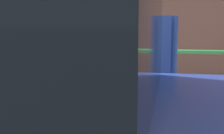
# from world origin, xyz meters

# --- Properties ---
(parking_meter) EXTENTS (0.16, 0.17, 1.46)m
(parking_meter) POSITION_xyz_m (0.32, 0.39, 1.18)
(parking_meter) COLOR slate
(parking_meter) RESTS_ON sidewalk_curb
(pedestrian_at_meter) EXTENTS (0.61, 0.64, 1.67)m
(pedestrian_at_meter) POSITION_xyz_m (0.97, 0.56, 1.10)
(pedestrian_at_meter) COLOR black
(pedestrian_at_meter) RESTS_ON sidewalk_curb
(background_railing) EXTENTS (24.06, 0.06, 0.99)m
(background_railing) POSITION_xyz_m (0.00, 2.04, 0.86)
(background_railing) COLOR #2D7A38
(background_railing) RESTS_ON sidewalk_curb
(backdrop_wall) EXTENTS (32.00, 0.50, 3.28)m
(backdrop_wall) POSITION_xyz_m (0.00, 4.09, 1.64)
(backdrop_wall) COLOR brown
(backdrop_wall) RESTS_ON ground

